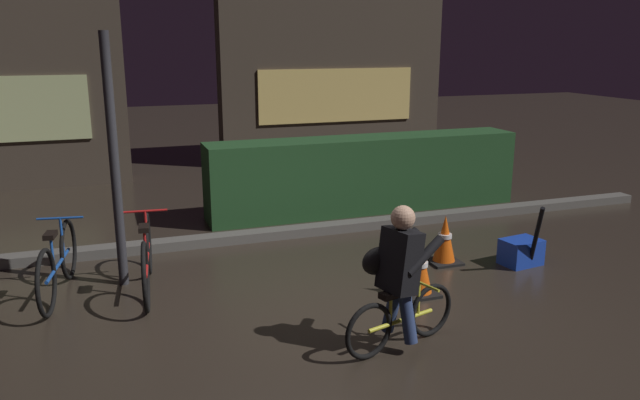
{
  "coord_description": "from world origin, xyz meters",
  "views": [
    {
      "loc": [
        -1.91,
        -5.39,
        2.54
      ],
      "look_at": [
        0.2,
        0.6,
        0.9
      ],
      "focal_mm": 35.09,
      "sensor_mm": 36.0,
      "label": 1
    }
  ],
  "objects_px": {
    "street_post": "(114,163)",
    "cyclist": "(398,277)",
    "traffic_cone_far": "(445,240)",
    "blue_crate": "(521,252)",
    "parked_bike_left_mid": "(58,264)",
    "parked_bike_center_left": "(147,258)",
    "traffic_cone_near": "(420,269)",
    "closed_umbrella": "(536,238)"
  },
  "relations": [
    {
      "from": "street_post",
      "to": "cyclist",
      "type": "distance_m",
      "value": 3.16
    },
    {
      "from": "traffic_cone_far",
      "to": "blue_crate",
      "type": "height_order",
      "value": "traffic_cone_far"
    },
    {
      "from": "parked_bike_left_mid",
      "to": "traffic_cone_far",
      "type": "bearing_deg",
      "value": -86.79
    },
    {
      "from": "street_post",
      "to": "traffic_cone_far",
      "type": "bearing_deg",
      "value": -8.94
    },
    {
      "from": "parked_bike_left_mid",
      "to": "cyclist",
      "type": "height_order",
      "value": "cyclist"
    },
    {
      "from": "street_post",
      "to": "traffic_cone_far",
      "type": "xyz_separation_m",
      "value": [
        3.56,
        -0.56,
        -1.03
      ]
    },
    {
      "from": "parked_bike_center_left",
      "to": "blue_crate",
      "type": "xyz_separation_m",
      "value": [
        4.14,
        -0.63,
        -0.21
      ]
    },
    {
      "from": "parked_bike_center_left",
      "to": "traffic_cone_near",
      "type": "xyz_separation_m",
      "value": [
        2.6,
        -1.03,
        -0.08
      ]
    },
    {
      "from": "traffic_cone_near",
      "to": "traffic_cone_far",
      "type": "bearing_deg",
      "value": 45.79
    },
    {
      "from": "blue_crate",
      "to": "traffic_cone_far",
      "type": "bearing_deg",
      "value": 157.37
    },
    {
      "from": "cyclist",
      "to": "closed_umbrella",
      "type": "distance_m",
      "value": 2.5
    },
    {
      "from": "street_post",
      "to": "blue_crate",
      "type": "bearing_deg",
      "value": -11.62
    },
    {
      "from": "blue_crate",
      "to": "cyclist",
      "type": "distance_m",
      "value": 2.66
    },
    {
      "from": "blue_crate",
      "to": "cyclist",
      "type": "height_order",
      "value": "cyclist"
    },
    {
      "from": "traffic_cone_near",
      "to": "cyclist",
      "type": "distance_m",
      "value": 1.23
    },
    {
      "from": "parked_bike_left_mid",
      "to": "street_post",
      "type": "bearing_deg",
      "value": -70.39
    },
    {
      "from": "traffic_cone_near",
      "to": "closed_umbrella",
      "type": "distance_m",
      "value": 1.53
    },
    {
      "from": "blue_crate",
      "to": "closed_umbrella",
      "type": "xyz_separation_m",
      "value": [
        -0.01,
        -0.25,
        0.25
      ]
    },
    {
      "from": "parked_bike_left_mid",
      "to": "traffic_cone_near",
      "type": "height_order",
      "value": "parked_bike_left_mid"
    },
    {
      "from": "street_post",
      "to": "traffic_cone_far",
      "type": "relative_size",
      "value": 4.56
    },
    {
      "from": "street_post",
      "to": "blue_crate",
      "type": "distance_m",
      "value": 4.62
    },
    {
      "from": "traffic_cone_far",
      "to": "blue_crate",
      "type": "bearing_deg",
      "value": -22.63
    },
    {
      "from": "traffic_cone_near",
      "to": "blue_crate",
      "type": "distance_m",
      "value": 1.59
    },
    {
      "from": "blue_crate",
      "to": "closed_umbrella",
      "type": "distance_m",
      "value": 0.35
    },
    {
      "from": "street_post",
      "to": "cyclist",
      "type": "relative_size",
      "value": 2.11
    },
    {
      "from": "street_post",
      "to": "traffic_cone_near",
      "type": "distance_m",
      "value": 3.29
    },
    {
      "from": "street_post",
      "to": "traffic_cone_near",
      "type": "height_order",
      "value": "street_post"
    },
    {
      "from": "street_post",
      "to": "parked_bike_left_mid",
      "type": "xyz_separation_m",
      "value": [
        -0.62,
        -0.11,
        -0.97
      ]
    },
    {
      "from": "traffic_cone_far",
      "to": "closed_umbrella",
      "type": "distance_m",
      "value": 1.0
    },
    {
      "from": "parked_bike_left_mid",
      "to": "traffic_cone_far",
      "type": "xyz_separation_m",
      "value": [
        4.18,
        -0.45,
        -0.07
      ]
    },
    {
      "from": "street_post",
      "to": "cyclist",
      "type": "xyz_separation_m",
      "value": [
        2.12,
        -2.24,
        -0.68
      ]
    },
    {
      "from": "closed_umbrella",
      "to": "cyclist",
      "type": "bearing_deg",
      "value": -40.04
    },
    {
      "from": "traffic_cone_near",
      "to": "cyclist",
      "type": "xyz_separation_m",
      "value": [
        -0.72,
        -0.94,
        0.35
      ]
    },
    {
      "from": "blue_crate",
      "to": "closed_umbrella",
      "type": "bearing_deg",
      "value": -93.14
    },
    {
      "from": "blue_crate",
      "to": "parked_bike_center_left",
      "type": "bearing_deg",
      "value": 171.39
    },
    {
      "from": "blue_crate",
      "to": "closed_umbrella",
      "type": "relative_size",
      "value": 0.52
    },
    {
      "from": "traffic_cone_near",
      "to": "traffic_cone_far",
      "type": "relative_size",
      "value": 1.0
    },
    {
      "from": "blue_crate",
      "to": "traffic_cone_near",
      "type": "bearing_deg",
      "value": -165.38
    },
    {
      "from": "traffic_cone_near",
      "to": "closed_umbrella",
      "type": "height_order",
      "value": "closed_umbrella"
    },
    {
      "from": "parked_bike_left_mid",
      "to": "traffic_cone_far",
      "type": "distance_m",
      "value": 4.21
    },
    {
      "from": "parked_bike_left_mid",
      "to": "blue_crate",
      "type": "relative_size",
      "value": 3.7
    },
    {
      "from": "parked_bike_center_left",
      "to": "closed_umbrella",
      "type": "relative_size",
      "value": 2.02
    }
  ]
}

